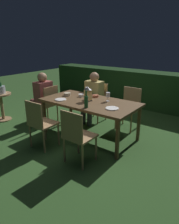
# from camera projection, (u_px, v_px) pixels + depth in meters

# --- Properties ---
(ground_plane) EXTENTS (16.00, 16.00, 0.00)m
(ground_plane) POSITION_uv_depth(u_px,v_px,m) (89.00, 136.00, 4.07)
(ground_plane) COLOR #2D5123
(dining_table) EXTENTS (1.83, 0.94, 0.73)m
(dining_table) POSITION_uv_depth(u_px,v_px,m) (89.00, 104.00, 3.84)
(dining_table) COLOR brown
(dining_table) RESTS_ON ground
(chair_head_near) EXTENTS (0.40, 0.42, 0.87)m
(chair_head_near) POSITION_uv_depth(u_px,v_px,m) (48.00, 103.00, 4.56)
(chair_head_near) COLOR #9E7A51
(chair_head_near) RESTS_ON ground
(person_in_rust) EXTENTS (0.48, 0.38, 1.15)m
(person_in_rust) POSITION_uv_depth(u_px,v_px,m) (42.00, 95.00, 4.62)
(person_in_rust) COLOR #9E4C47
(person_in_rust) RESTS_ON ground
(chair_side_right_a) EXTENTS (0.42, 0.40, 0.87)m
(chair_side_right_a) POSITION_uv_depth(u_px,v_px,m) (97.00, 100.00, 4.79)
(chair_side_right_a) COLOR #9E7A51
(chair_side_right_a) RESTS_ON ground
(person_in_mustard) EXTENTS (0.38, 0.47, 1.15)m
(person_in_mustard) POSITION_uv_depth(u_px,v_px,m) (93.00, 95.00, 4.59)
(person_in_mustard) COLOR tan
(person_in_mustard) RESTS_ON ground
(chair_side_right_b) EXTENTS (0.42, 0.40, 0.87)m
(chair_side_right_b) POSITION_uv_depth(u_px,v_px,m) (129.00, 106.00, 4.33)
(chair_side_right_b) COLOR #9E7A51
(chair_side_right_b) RESTS_ON ground
(chair_side_left_b) EXTENTS (0.42, 0.40, 0.87)m
(chair_side_left_b) POSITION_uv_depth(u_px,v_px,m) (77.00, 135.00, 3.02)
(chair_side_left_b) COLOR #9E7A51
(chair_side_left_b) RESTS_ON ground
(chair_side_left_a) EXTENTS (0.42, 0.40, 0.87)m
(chair_side_left_a) POSITION_uv_depth(u_px,v_px,m) (40.00, 122.00, 3.49)
(chair_side_left_a) COLOR #9E7A51
(chair_side_left_a) RESTS_ON ground
(lantern_centerpiece) EXTENTS (0.15, 0.15, 0.27)m
(lantern_centerpiece) POSITION_uv_depth(u_px,v_px,m) (88.00, 93.00, 3.78)
(lantern_centerpiece) COLOR black
(lantern_centerpiece) RESTS_ON dining_table
(green_bottle_on_table) EXTENTS (0.07, 0.07, 0.29)m
(green_bottle_on_table) POSITION_uv_depth(u_px,v_px,m) (86.00, 102.00, 3.41)
(green_bottle_on_table) COLOR #144723
(green_bottle_on_table) RESTS_ON dining_table
(wine_glass_a) EXTENTS (0.08, 0.08, 0.17)m
(wine_glass_a) POSITION_uv_depth(u_px,v_px,m) (87.00, 90.00, 4.19)
(wine_glass_a) COLOR silver
(wine_glass_a) RESTS_ON dining_table
(wine_glass_b) EXTENTS (0.08, 0.08, 0.17)m
(wine_glass_b) POSITION_uv_depth(u_px,v_px,m) (89.00, 93.00, 3.95)
(wine_glass_b) COLOR silver
(wine_glass_b) RESTS_ON dining_table
(wine_glass_c) EXTENTS (0.08, 0.08, 0.17)m
(wine_glass_c) POSITION_uv_depth(u_px,v_px,m) (108.00, 95.00, 3.78)
(wine_glass_c) COLOR silver
(wine_glass_c) RESTS_ON dining_table
(plate_a) EXTENTS (0.22, 0.22, 0.01)m
(plate_a) POSITION_uv_depth(u_px,v_px,m) (112.00, 108.00, 3.39)
(plate_a) COLOR white
(plate_a) RESTS_ON dining_table
(plate_b) EXTENTS (0.21, 0.21, 0.01)m
(plate_b) POSITION_uv_depth(u_px,v_px,m) (61.00, 100.00, 3.89)
(plate_b) COLOR white
(plate_b) RESTS_ON dining_table
(bowl_olives) EXTENTS (0.12, 0.12, 0.05)m
(bowl_olives) POSITION_uv_depth(u_px,v_px,m) (81.00, 95.00, 4.11)
(bowl_olives) COLOR silver
(bowl_olives) RESTS_ON dining_table
(bowl_bread) EXTENTS (0.12, 0.12, 0.05)m
(bowl_bread) POSITION_uv_depth(u_px,v_px,m) (95.00, 96.00, 4.08)
(bowl_bread) COLOR #9E5138
(bowl_bread) RESTS_ON dining_table
(bowl_salad) EXTENTS (0.14, 0.14, 0.06)m
(bowl_salad) POSITION_uv_depth(u_px,v_px,m) (67.00, 94.00, 4.19)
(bowl_salad) COLOR #BCAD8E
(bowl_salad) RESTS_ON dining_table
(side_table) EXTENTS (0.49, 0.49, 0.65)m
(side_table) POSITION_uv_depth(u_px,v_px,m) (1.00, 103.00, 4.77)
(side_table) COLOR #9E7A51
(side_table) RESTS_ON ground
(hedge_backdrop) EXTENTS (5.99, 0.67, 0.99)m
(hedge_backdrop) POSITION_uv_depth(u_px,v_px,m) (143.00, 89.00, 5.83)
(hedge_backdrop) COLOR #193816
(hedge_backdrop) RESTS_ON ground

